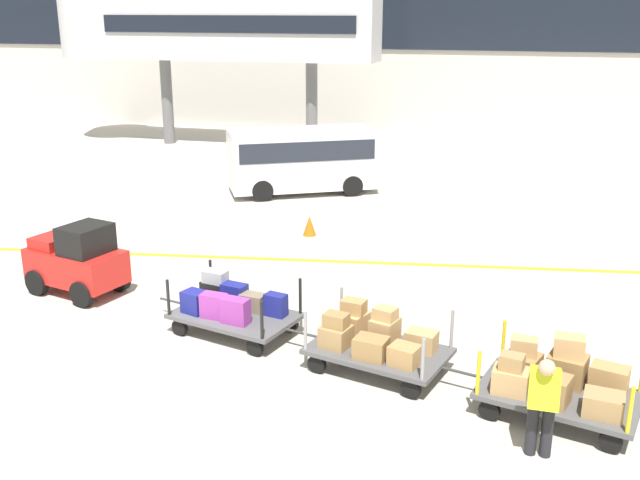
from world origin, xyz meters
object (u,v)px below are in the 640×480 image
at_px(baggage_tug, 77,260).
at_px(baggage_cart_tail, 558,382).
at_px(shuttle_van, 302,156).
at_px(baggage_cart_middle, 375,341).
at_px(baggage_handler, 543,402).
at_px(baggage_cart_lead, 231,306).
at_px(safety_cone_near, 309,226).

distance_m(baggage_tug, baggage_cart_tail, 10.13).
bearing_deg(shuttle_van, baggage_cart_middle, -67.83).
xyz_separation_m(baggage_cart_middle, baggage_handler, (2.69, -1.97, 0.33)).
distance_m(baggage_cart_middle, baggage_handler, 3.35).
xyz_separation_m(baggage_cart_lead, safety_cone_near, (-0.28, 6.37, -0.24)).
bearing_deg(safety_cone_near, baggage_cart_middle, -65.76).
height_order(baggage_cart_lead, shuttle_van, shuttle_van).
xyz_separation_m(baggage_cart_lead, baggage_cart_middle, (2.94, -0.78, 0.02)).
relative_size(shuttle_van, safety_cone_near, 9.32).
distance_m(baggage_cart_lead, baggage_handler, 6.28).
bearing_deg(shuttle_van, baggage_cart_tail, -58.20).
bearing_deg(baggage_handler, baggage_cart_lead, 153.99).
distance_m(baggage_cart_lead, safety_cone_near, 6.38).
bearing_deg(baggage_cart_lead, baggage_cart_tail, -14.36).
relative_size(baggage_cart_lead, baggage_cart_middle, 1.00).
height_order(baggage_tug, baggage_cart_lead, baggage_tug).
bearing_deg(shuttle_van, baggage_cart_lead, -80.39).
xyz_separation_m(baggage_cart_tail, baggage_handler, (-0.27, -1.24, 0.31)).
xyz_separation_m(baggage_cart_middle, baggage_cart_tail, (2.96, -0.73, 0.02)).
xyz_separation_m(baggage_cart_tail, shuttle_van, (-7.76, 12.52, 0.68)).
height_order(baggage_handler, shuttle_van, shuttle_van).
xyz_separation_m(baggage_cart_middle, shuttle_van, (-4.80, 11.79, 0.70)).
relative_size(baggage_cart_lead, safety_cone_near, 5.61).
relative_size(baggage_tug, baggage_cart_tail, 0.75).
distance_m(baggage_cart_middle, safety_cone_near, 7.85).
relative_size(baggage_cart_lead, baggage_cart_tail, 1.00).
distance_m(baggage_tug, baggage_cart_middle, 7.09).
bearing_deg(baggage_cart_middle, safety_cone_near, 114.24).
distance_m(baggage_tug, safety_cone_near, 6.52).
bearing_deg(baggage_cart_middle, baggage_handler, -36.13).
relative_size(baggage_tug, baggage_cart_middle, 0.75).
height_order(baggage_cart_tail, baggage_handler, baggage_handler).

